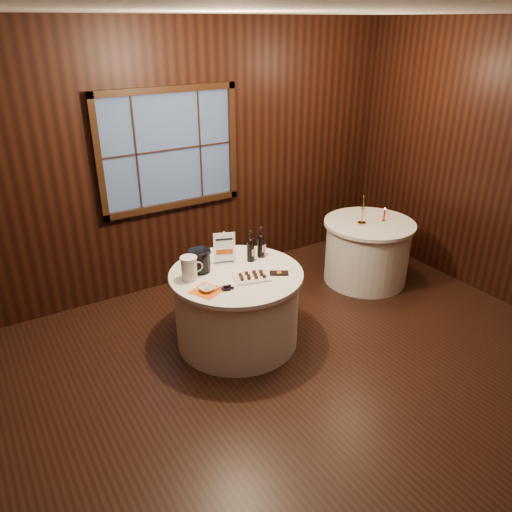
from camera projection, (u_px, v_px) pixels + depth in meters
ground at (295, 397)px, 4.30m from camera, size 6.00×6.00×0.00m
back_wall at (169, 159)px, 5.54m from camera, size 6.00×0.10×3.00m
main_table at (237, 307)px, 4.90m from camera, size 1.28×1.28×0.77m
side_table at (367, 251)px, 6.08m from camera, size 1.08×1.08×0.77m
sign_stand at (225, 253)px, 4.87m from camera, size 0.20×0.16×0.34m
port_bottle_left at (251, 248)px, 4.91m from camera, size 0.08×0.09×0.32m
port_bottle_right at (261, 244)px, 4.99m from camera, size 0.08×0.09×0.32m
ice_bucket at (200, 260)px, 4.71m from camera, size 0.22×0.22×0.22m
chocolate_plate at (252, 277)px, 4.62m from camera, size 0.37×0.29×0.05m
chocolate_box at (279, 273)px, 4.71m from camera, size 0.20×0.17×0.01m
grape_bunch at (227, 287)px, 4.44m from camera, size 0.18×0.11×0.04m
glass_pitcher at (189, 268)px, 4.56m from camera, size 0.21×0.16×0.23m
orange_napkin at (207, 291)px, 4.41m from camera, size 0.32×0.32×0.00m
cracker_bowl at (207, 289)px, 4.40m from camera, size 0.16×0.16×0.03m
brass_candlestick at (363, 213)px, 5.81m from camera, size 0.10×0.10×0.36m
red_candle at (384, 216)px, 5.91m from camera, size 0.05×0.05×0.17m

